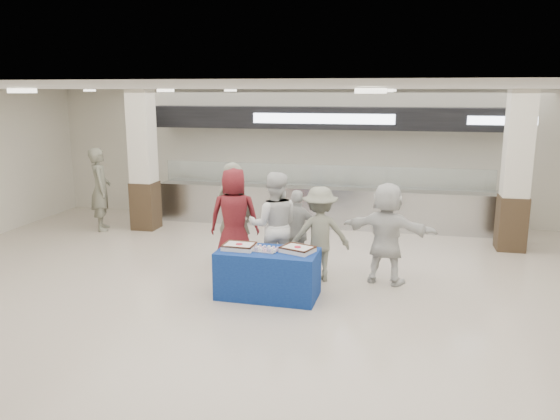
% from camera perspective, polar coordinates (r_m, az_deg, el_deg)
% --- Properties ---
extents(ground, '(14.00, 14.00, 0.00)m').
position_cam_1_polar(ground, '(8.11, -0.96, -10.64)').
color(ground, beige).
rests_on(ground, ground).
extents(serving_line, '(8.70, 0.85, 2.80)m').
position_cam_1_polar(serving_line, '(12.93, 4.59, 3.40)').
color(serving_line, '#B6B8BD').
rests_on(serving_line, ground).
extents(column_left, '(0.55, 0.55, 3.20)m').
position_cam_1_polar(column_left, '(12.92, -14.09, 4.72)').
color(column_left, '#332517').
rests_on(column_left, ground).
extents(column_right, '(0.55, 0.55, 3.20)m').
position_cam_1_polar(column_right, '(11.79, 23.42, 3.37)').
color(column_right, '#332517').
rests_on(column_right, ground).
extents(display_table, '(1.57, 0.83, 0.75)m').
position_cam_1_polar(display_table, '(8.56, -1.27, -6.67)').
color(display_table, navy).
rests_on(display_table, ground).
extents(sheet_cake_left, '(0.49, 0.39, 0.10)m').
position_cam_1_polar(sheet_cake_left, '(8.54, -4.28, -3.76)').
color(sheet_cake_left, white).
rests_on(sheet_cake_left, display_table).
extents(sheet_cake_right, '(0.57, 0.51, 0.10)m').
position_cam_1_polar(sheet_cake_right, '(8.37, 1.85, -4.07)').
color(sheet_cake_right, white).
rests_on(sheet_cake_right, display_table).
extents(cupcake_tray, '(0.42, 0.34, 0.06)m').
position_cam_1_polar(cupcake_tray, '(8.44, -1.59, -4.07)').
color(cupcake_tray, '#B1B1B6').
rests_on(cupcake_tray, display_table).
extents(civilian_maroon, '(0.99, 0.75, 1.83)m').
position_cam_1_polar(civilian_maroon, '(9.92, -4.80, -0.80)').
color(civilian_maroon, maroon).
rests_on(civilian_maroon, ground).
extents(soldier_a, '(0.80, 0.64, 1.91)m').
position_cam_1_polar(soldier_a, '(10.06, -4.84, -0.38)').
color(soldier_a, slate).
rests_on(soldier_a, ground).
extents(chef_tall, '(1.01, 0.86, 1.84)m').
position_cam_1_polar(chef_tall, '(9.32, -0.60, -1.59)').
color(chef_tall, silver).
rests_on(chef_tall, ground).
extents(chef_short, '(0.89, 0.42, 1.49)m').
position_cam_1_polar(chef_short, '(9.58, 1.82, -2.29)').
color(chef_short, silver).
rests_on(chef_short, ground).
extents(soldier_b, '(1.17, 0.88, 1.61)m').
position_cam_1_polar(soldier_b, '(9.21, 4.15, -2.52)').
color(soldier_b, slate).
rests_on(soldier_b, ground).
extents(civilian_white, '(1.67, 0.86, 1.72)m').
position_cam_1_polar(civilian_white, '(9.20, 11.09, -2.40)').
color(civilian_white, white).
rests_on(civilian_white, ground).
extents(soldier_bg, '(0.73, 0.83, 1.90)m').
position_cam_1_polar(soldier_bg, '(13.17, -18.25, 2.07)').
color(soldier_bg, slate).
rests_on(soldier_bg, ground).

